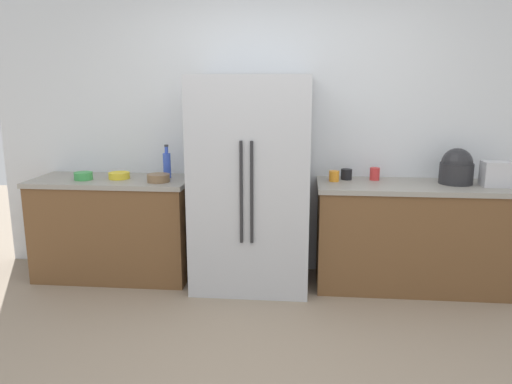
{
  "coord_description": "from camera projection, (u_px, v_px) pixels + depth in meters",
  "views": [
    {
      "loc": [
        0.21,
        -2.6,
        1.67
      ],
      "look_at": [
        -0.09,
        0.44,
        1.01
      ],
      "focal_mm": 34.58,
      "sensor_mm": 36.0,
      "label": 1
    }
  ],
  "objects": [
    {
      "name": "counter_right",
      "position": [
        414.0,
        236.0,
        4.11
      ],
      "size": [
        1.63,
        0.62,
        0.88
      ],
      "color": "brown",
      "rests_on": "ground_plane"
    },
    {
      "name": "cup_c",
      "position": [
        334.0,
        176.0,
        4.13
      ],
      "size": [
        0.08,
        0.08,
        0.09
      ],
      "primitive_type": "cylinder",
      "color": "orange",
      "rests_on": "counter_right"
    },
    {
      "name": "bottle_a",
      "position": [
        167.0,
        164.0,
        4.28
      ],
      "size": [
        0.07,
        0.07,
        0.29
      ],
      "color": "blue",
      "rests_on": "counter_left"
    },
    {
      "name": "bowl_c",
      "position": [
        158.0,
        178.0,
        4.11
      ],
      "size": [
        0.19,
        0.19,
        0.07
      ],
      "primitive_type": "cylinder",
      "color": "brown",
      "rests_on": "counter_left"
    },
    {
      "name": "refrigerator",
      "position": [
        252.0,
        183.0,
        4.08
      ],
      "size": [
        0.96,
        0.73,
        1.75
      ],
      "color": "#B7BABF",
      "rests_on": "ground_plane"
    },
    {
      "name": "toaster",
      "position": [
        496.0,
        174.0,
        3.91
      ],
      "size": [
        0.21,
        0.16,
        0.2
      ],
      "primitive_type": "cube",
      "color": "silver",
      "rests_on": "counter_right"
    },
    {
      "name": "kitchen_back_panel",
      "position": [
        281.0,
        120.0,
        4.37
      ],
      "size": [
        5.21,
        0.1,
        2.74
      ],
      "primitive_type": "cube",
      "color": "silver",
      "rests_on": "ground_plane"
    },
    {
      "name": "rice_cooker",
      "position": [
        457.0,
        168.0,
        4.01
      ],
      "size": [
        0.27,
        0.27,
        0.29
      ],
      "color": "#262628",
      "rests_on": "counter_right"
    },
    {
      "name": "cup_b",
      "position": [
        346.0,
        174.0,
        4.21
      ],
      "size": [
        0.09,
        0.09,
        0.09
      ],
      "primitive_type": "cylinder",
      "color": "black",
      "rests_on": "counter_right"
    },
    {
      "name": "bowl_a",
      "position": [
        83.0,
        176.0,
        4.2
      ],
      "size": [
        0.15,
        0.15,
        0.06
      ],
      "primitive_type": "cylinder",
      "color": "green",
      "rests_on": "counter_left"
    },
    {
      "name": "cup_a",
      "position": [
        375.0,
        174.0,
        4.19
      ],
      "size": [
        0.08,
        0.08,
        0.11
      ],
      "primitive_type": "cylinder",
      "color": "red",
      "rests_on": "counter_right"
    },
    {
      "name": "bowl_b",
      "position": [
        119.0,
        176.0,
        4.25
      ],
      "size": [
        0.18,
        0.18,
        0.05
      ],
      "primitive_type": "cylinder",
      "color": "yellow",
      "rests_on": "counter_left"
    },
    {
      "name": "counter_left",
      "position": [
        115.0,
        227.0,
        4.36
      ],
      "size": [
        1.36,
        0.62,
        0.88
      ],
      "color": "brown",
      "rests_on": "ground_plane"
    },
    {
      "name": "ground_plane",
      "position": [
        263.0,
        376.0,
        2.9
      ],
      "size": [
        10.41,
        10.41,
        0.0
      ],
      "primitive_type": "plane",
      "color": "gray"
    }
  ]
}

